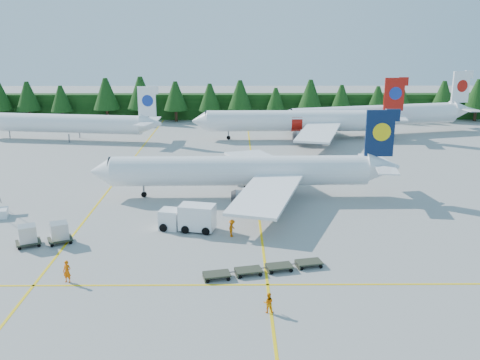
{
  "coord_description": "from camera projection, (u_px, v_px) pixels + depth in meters",
  "views": [
    {
      "loc": [
        3.29,
        -47.49,
        21.1
      ],
      "look_at": [
        3.81,
        14.61,
        3.5
      ],
      "focal_mm": 40.0,
      "sensor_mm": 36.0,
      "label": 1
    }
  ],
  "objects": [
    {
      "name": "taxi_stripe_a",
      "position": [
        105.0,
        195.0,
        70.55
      ],
      "size": [
        0.25,
        120.0,
        0.01
      ],
      "primitive_type": "cube",
      "color": "yellow",
      "rests_on": "ground"
    },
    {
      "name": "service_truck",
      "position": [
        188.0,
        217.0,
        57.85
      ],
      "size": [
        6.34,
        3.43,
        2.9
      ],
      "rotation": [
        0.0,
        0.0,
        -0.22
      ],
      "color": "silver",
      "rests_on": "ground"
    },
    {
      "name": "airliner_red",
      "position": [
        292.0,
        121.0,
        104.97
      ],
      "size": [
        41.34,
        34.04,
        12.03
      ],
      "rotation": [
        0.0,
        0.0,
        0.01
      ],
      "color": "white",
      "rests_on": "ground"
    },
    {
      "name": "airliner_far_right",
      "position": [
        369.0,
        116.0,
        109.84
      ],
      "size": [
        42.31,
        13.73,
        12.52
      ],
      "rotation": [
        0.0,
        0.0,
        0.25
      ],
      "color": "white",
      "rests_on": "ground"
    },
    {
      "name": "crew_c",
      "position": [
        232.0,
        228.0,
        56.08
      ],
      "size": [
        0.77,
        0.92,
        1.88
      ],
      "primitive_type": "imported",
      "rotation": [
        0.0,
        0.0,
        1.2
      ],
      "color": "#D96004",
      "rests_on": "ground"
    },
    {
      "name": "airliner_navy",
      "position": [
        235.0,
        171.0,
        68.89
      ],
      "size": [
        38.82,
        31.96,
        11.29
      ],
      "rotation": [
        0.0,
        0.0,
        0.01
      ],
      "color": "white",
      "rests_on": "ground"
    },
    {
      "name": "airliner_far_left",
      "position": [
        60.0,
        123.0,
        104.56
      ],
      "size": [
        36.62,
        8.53,
        10.69
      ],
      "rotation": [
        0.0,
        0.0,
        -0.15
      ],
      "color": "white",
      "rests_on": "ground"
    },
    {
      "name": "dolly_train",
      "position": [
        264.0,
        268.0,
        47.93
      ],
      "size": [
        11.01,
        4.37,
        0.14
      ],
      "rotation": [
        0.0,
        0.0,
        0.22
      ],
      "color": "#313526",
      "rests_on": "ground"
    },
    {
      "name": "treeline_hedge",
      "position": [
        222.0,
        106.0,
        129.49
      ],
      "size": [
        220.0,
        4.0,
        6.0
      ],
      "primitive_type": "cube",
      "color": "black",
      "rests_on": "ground"
    },
    {
      "name": "taxi_stripe_b",
      "position": [
        256.0,
        194.0,
        70.71
      ],
      "size": [
        0.25,
        120.0,
        0.01
      ],
      "primitive_type": "cube",
      "color": "yellow",
      "rests_on": "ground"
    },
    {
      "name": "crew_a",
      "position": [
        67.0,
        272.0,
        45.92
      ],
      "size": [
        0.81,
        0.62,
        1.99
      ],
      "primitive_type": "imported",
      "rotation": [
        0.0,
        0.0,
        -0.22
      ],
      "color": "#EB5D04",
      "rests_on": "ground"
    },
    {
      "name": "ground",
      "position": [
        202.0,
        256.0,
        51.42
      ],
      "size": [
        320.0,
        320.0,
        0.0
      ],
      "primitive_type": "plane",
      "color": "#989893",
      "rests_on": "ground"
    },
    {
      "name": "uld_pair",
      "position": [
        44.0,
        233.0,
        53.93
      ],
      "size": [
        5.86,
        3.42,
        1.82
      ],
      "rotation": [
        0.0,
        0.0,
        0.43
      ],
      "color": "#313526",
      "rests_on": "ground"
    },
    {
      "name": "crew_b",
      "position": [
        268.0,
        303.0,
        41.05
      ],
      "size": [
        0.83,
        0.66,
        1.64
      ],
      "primitive_type": "imported",
      "rotation": [
        0.0,
        0.0,
        3.09
      ],
      "color": "orange",
      "rests_on": "ground"
    },
    {
      "name": "taxi_stripe_cross",
      "position": [
        197.0,
        285.0,
        45.65
      ],
      "size": [
        80.0,
        0.25,
        0.01
      ],
      "primitive_type": "cube",
      "color": "yellow",
      "rests_on": "ground"
    }
  ]
}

